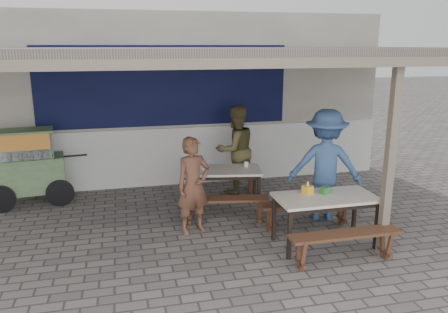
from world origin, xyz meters
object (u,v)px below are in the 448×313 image
table_left (223,173)px  patron_street_side (193,186)px  bench_left_wall (221,181)px  bench_right_wall (307,208)px  tissue_box (308,190)px  condiment_jar (246,164)px  donation_box (326,190)px  condiment_bowl (204,168)px  bench_left_street (225,205)px  patron_right_table (325,165)px  patron_wall_side (235,150)px  vendor_cart (28,164)px  bench_right_street (345,240)px  table_right (325,201)px

table_left → patron_street_side: size_ratio=0.94×
bench_left_wall → bench_right_wall: 2.00m
tissue_box → bench_right_wall: bearing=64.7°
tissue_box → condiment_jar: (-0.45, 1.62, -0.02)m
donation_box → condiment_bowl: (-1.49, 1.68, -0.03)m
bench_left_street → condiment_jar: bearing=61.5°
table_left → patron_right_table: size_ratio=0.77×
patron_wall_side → bench_left_street: bearing=51.2°
patron_right_table → tissue_box: size_ratio=14.88×
table_left → vendor_cart: 3.54m
condiment_jar → bench_left_street: bearing=-128.9°
patron_street_side → condiment_jar: (1.10, 0.89, 0.04)m
bench_left_street → bench_right_street: bearing=-43.4°
bench_right_wall → donation_box: donation_box is taller
bench_right_street → bench_left_street: bearing=126.2°
bench_left_street → patron_right_table: size_ratio=0.78×
table_left → vendor_cart: bearing=172.0°
table_left → bench_left_street: 0.73m
bench_left_street → donation_box: (1.28, -0.98, 0.47)m
patron_right_table → condiment_bowl: 2.07m
condiment_bowl → condiment_jar: bearing=-0.2°
bench_right_wall → table_left: bearing=135.3°
bench_left_street → patron_wall_side: size_ratio=0.84×
bench_left_street → table_right: size_ratio=1.01×
patron_wall_side → vendor_cart: bearing=-21.3°
patron_wall_side → condiment_jar: patron_wall_side is taller
bench_left_street → tissue_box: 1.45m
bench_left_street → donation_box: bearing=-26.9°
bench_left_street → bench_right_wall: size_ratio=0.94×
table_left → patron_right_table: (1.57, -0.76, 0.26)m
bench_right_wall → patron_right_table: patron_right_table is taller
bench_right_street → patron_wall_side: bearing=101.4°
bench_right_street → patron_street_side: patron_street_side is taller
bench_left_street → table_right: (1.24, -1.08, 0.34)m
patron_street_side → condiment_bowl: size_ratio=7.96×
table_left → patron_right_table: bearing=-15.4°
bench_right_street → patron_street_side: size_ratio=1.02×
table_left → tissue_box: 1.80m
table_left → condiment_jar: bearing=18.7°
patron_wall_side → condiment_jar: 0.82m
vendor_cart → condiment_bowl: 3.21m
bench_right_street → patron_right_table: size_ratio=0.83×
table_left → vendor_cart: (-3.36, 1.12, 0.08)m
bench_right_street → donation_box: bearing=86.2°
patron_street_side → condiment_bowl: (0.33, 0.89, 0.01)m
patron_street_side → patron_wall_side: size_ratio=0.88×
bench_right_wall → vendor_cart: (-4.48, 2.22, 0.41)m
bench_left_wall → table_right: bearing=-56.5°
vendor_cart → tissue_box: size_ratio=13.66×
table_right → tissue_box: 0.30m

